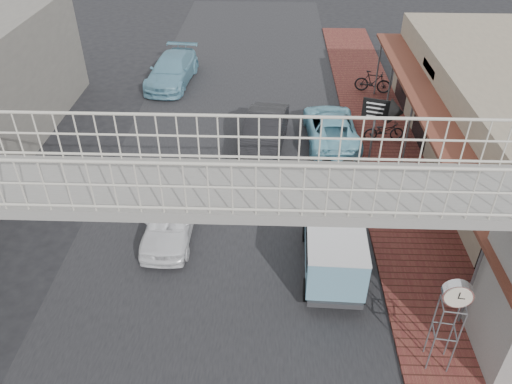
# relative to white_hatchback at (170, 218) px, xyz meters

# --- Properties ---
(ground) EXTENTS (120.00, 120.00, 0.00)m
(ground) POSITION_rel_white_hatchback_xyz_m (1.75, -0.56, -0.66)
(ground) COLOR black
(ground) RESTS_ON ground
(road_strip) EXTENTS (10.00, 60.00, 0.01)m
(road_strip) POSITION_rel_white_hatchback_xyz_m (1.75, -0.56, -0.66)
(road_strip) COLOR black
(road_strip) RESTS_ON ground
(sidewalk) EXTENTS (3.00, 40.00, 0.10)m
(sidewalk) POSITION_rel_white_hatchback_xyz_m (8.25, 2.44, -0.61)
(sidewalk) COLOR brown
(sidewalk) RESTS_ON ground
(footbridge) EXTENTS (16.40, 2.40, 6.34)m
(footbridge) POSITION_rel_white_hatchback_xyz_m (1.75, -4.56, 2.51)
(footbridge) COLOR gray
(footbridge) RESTS_ON ground
(white_hatchback) EXTENTS (1.61, 3.91, 1.33)m
(white_hatchback) POSITION_rel_white_hatchback_xyz_m (0.00, 0.00, 0.00)
(white_hatchback) COLOR white
(white_hatchback) RESTS_ON ground
(dark_sedan) EXTENTS (2.21, 4.80, 1.52)m
(dark_sedan) POSITION_rel_white_hatchback_xyz_m (3.02, 5.86, 0.10)
(dark_sedan) COLOR black
(dark_sedan) RESTS_ON ground
(angkot_curb) EXTENTS (2.36, 4.76, 1.30)m
(angkot_curb) POSITION_rel_white_hatchback_xyz_m (5.95, 6.71, -0.01)
(angkot_curb) COLOR #7EC5DA
(angkot_curb) RESTS_ON ground
(angkot_far) EXTENTS (2.57, 5.30, 1.48)m
(angkot_far) POSITION_rel_white_hatchback_xyz_m (-2.16, 12.75, 0.08)
(angkot_far) COLOR #6FA9C1
(angkot_far) RESTS_ON ground
(angkot_van) EXTENTS (1.88, 3.87, 1.87)m
(angkot_van) POSITION_rel_white_hatchback_xyz_m (5.27, -1.57, 0.52)
(angkot_van) COLOR black
(angkot_van) RESTS_ON ground
(motorcycle_near) EXTENTS (1.81, 0.78, 0.92)m
(motorcycle_near) POSITION_rel_white_hatchback_xyz_m (8.26, 6.58, -0.10)
(motorcycle_near) COLOR black
(motorcycle_near) RESTS_ON sidewalk
(motorcycle_far) EXTENTS (1.96, 0.99, 1.13)m
(motorcycle_far) POSITION_rel_white_hatchback_xyz_m (8.56, 11.71, 0.00)
(motorcycle_far) COLOR black
(motorcycle_far) RESTS_ON sidewalk
(street_clock) EXTENTS (0.72, 0.61, 2.85)m
(street_clock) POSITION_rel_white_hatchback_xyz_m (7.64, -4.92, 1.80)
(street_clock) COLOR #59595B
(street_clock) RESTS_ON sidewalk
(arrow_sign) EXTENTS (1.69, 1.13, 2.79)m
(arrow_sign) POSITION_rel_white_hatchback_xyz_m (8.07, 4.75, 1.69)
(arrow_sign) COLOR #59595B
(arrow_sign) RESTS_ON sidewalk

